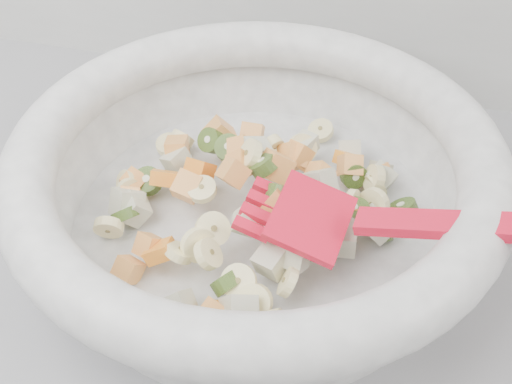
# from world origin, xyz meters

# --- Properties ---
(mixing_bowl) EXTENTS (0.50, 0.40, 0.14)m
(mixing_bowl) POSITION_xyz_m (0.04, 1.48, 0.96)
(mixing_bowl) COLOR white
(mixing_bowl) RESTS_ON counter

